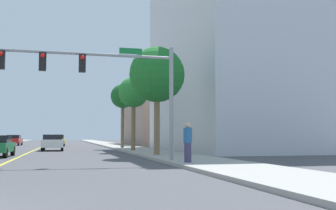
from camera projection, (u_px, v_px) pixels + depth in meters
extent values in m
plane|color=#47474C|center=(41.00, 147.00, 47.03)|extent=(192.00, 192.00, 0.00)
cube|color=#9E9B93|center=(119.00, 146.00, 49.30)|extent=(3.64, 168.00, 0.15)
cube|color=yellow|center=(41.00, 147.00, 47.03)|extent=(0.16, 144.00, 0.01)
cube|color=silver|center=(226.00, 54.00, 37.64)|extent=(10.19, 20.92, 17.92)
cube|color=gray|center=(181.00, 117.00, 61.00)|extent=(15.20, 18.67, 8.27)
cylinder|color=gray|center=(171.00, 103.00, 19.71)|extent=(0.20, 0.20, 5.52)
cylinder|color=gray|center=(66.00, 53.00, 18.65)|extent=(10.12, 0.14, 0.14)
cube|color=black|center=(82.00, 63.00, 18.80)|extent=(0.32, 0.24, 0.84)
sphere|color=red|center=(82.00, 57.00, 18.68)|extent=(0.20, 0.20, 0.20)
cube|color=black|center=(43.00, 62.00, 18.36)|extent=(0.32, 0.24, 0.84)
sphere|color=red|center=(43.00, 56.00, 18.25)|extent=(0.20, 0.20, 0.20)
cube|color=black|center=(1.00, 60.00, 17.93)|extent=(0.32, 0.24, 0.84)
sphere|color=red|center=(1.00, 54.00, 17.81)|extent=(0.20, 0.20, 0.20)
cube|color=#147233|center=(131.00, 51.00, 19.41)|extent=(1.10, 0.04, 0.28)
cylinder|color=brown|center=(157.00, 114.00, 25.38)|extent=(0.37, 0.37, 5.06)
sphere|color=#1E6B28|center=(157.00, 74.00, 25.57)|extent=(3.53, 3.53, 3.53)
cone|color=#1E6B28|center=(172.00, 78.00, 25.94)|extent=(0.59, 1.56, 1.55)
cone|color=#1E6B28|center=(158.00, 80.00, 26.61)|extent=(1.55, 0.79, 1.70)
cone|color=#1E6B28|center=(141.00, 78.00, 25.88)|extent=(1.11, 1.52, 1.65)
cone|color=#1E6B28|center=(146.00, 76.00, 24.71)|extent=(1.10, 1.23, 1.86)
cone|color=#1E6B28|center=(168.00, 76.00, 24.78)|extent=(1.64, 1.14, 1.96)
cylinder|color=brown|center=(133.00, 121.00, 33.09)|extent=(0.35, 0.35, 4.78)
sphere|color=#287F33|center=(134.00, 92.00, 33.27)|extent=(2.52, 2.52, 2.52)
cone|color=#287F33|center=(143.00, 95.00, 33.38)|extent=(0.53, 1.35, 1.09)
cone|color=#287F33|center=(133.00, 95.00, 34.01)|extent=(1.26, 0.59, 1.27)
cone|color=#287F33|center=(125.00, 94.00, 32.97)|extent=(0.59, 1.36, 1.43)
cone|color=#287F33|center=(135.00, 94.00, 32.53)|extent=(1.37, 0.47, 1.03)
cylinder|color=brown|center=(122.00, 122.00, 40.92)|extent=(0.34, 0.34, 5.24)
sphere|color=#195B23|center=(123.00, 96.00, 41.12)|extent=(2.45, 2.45, 2.45)
cone|color=#195B23|center=(130.00, 98.00, 41.24)|extent=(0.51, 1.19, 1.12)
cone|color=#195B23|center=(124.00, 99.00, 41.84)|extent=(1.30, 0.84, 1.09)
cone|color=#195B23|center=(119.00, 99.00, 41.67)|extent=(1.24, 0.86, 1.44)
cone|color=#195B23|center=(116.00, 98.00, 40.79)|extent=(0.65, 1.44, 1.21)
cone|color=#195B23|center=(121.00, 97.00, 40.38)|extent=(1.35, 0.88, 1.14)
cone|color=#195B23|center=(128.00, 98.00, 40.69)|extent=(1.05, 0.95, 1.42)
cube|color=white|center=(53.00, 143.00, 36.28)|extent=(1.88, 4.10, 0.68)
cube|color=black|center=(53.00, 137.00, 36.07)|extent=(1.64, 1.73, 0.45)
cylinder|color=black|center=(44.00, 147.00, 37.49)|extent=(0.22, 0.64, 0.64)
cylinder|color=black|center=(62.00, 147.00, 37.91)|extent=(0.22, 0.64, 0.64)
cylinder|color=black|center=(42.00, 148.00, 34.61)|extent=(0.22, 0.64, 0.64)
cylinder|color=black|center=(62.00, 148.00, 35.02)|extent=(0.22, 0.64, 0.64)
cylinder|color=black|center=(13.00, 151.00, 26.82)|extent=(0.23, 0.64, 0.64)
cylinder|color=black|center=(5.00, 153.00, 23.93)|extent=(0.23, 0.64, 0.64)
cube|color=red|center=(14.00, 141.00, 56.33)|extent=(1.89, 4.61, 0.68)
cube|color=black|center=(14.00, 137.00, 56.36)|extent=(1.63, 2.18, 0.48)
cylinder|color=black|center=(10.00, 143.00, 57.81)|extent=(0.23, 0.64, 0.64)
cylinder|color=black|center=(22.00, 143.00, 58.18)|extent=(0.23, 0.64, 0.64)
cylinder|color=black|center=(6.00, 143.00, 54.44)|extent=(0.23, 0.64, 0.64)
cylinder|color=black|center=(18.00, 143.00, 54.80)|extent=(0.23, 0.64, 0.64)
cube|color=gold|center=(58.00, 141.00, 51.68)|extent=(1.83, 3.98, 0.68)
cube|color=black|center=(58.00, 137.00, 51.56)|extent=(1.58, 1.98, 0.48)
cylinder|color=black|center=(52.00, 144.00, 52.86)|extent=(0.23, 0.64, 0.64)
cylinder|color=black|center=(64.00, 144.00, 53.20)|extent=(0.23, 0.64, 0.64)
cylinder|color=black|center=(51.00, 144.00, 50.09)|extent=(0.23, 0.64, 0.64)
cylinder|color=black|center=(63.00, 144.00, 50.44)|extent=(0.23, 0.64, 0.64)
cylinder|color=#3F3859|center=(188.00, 153.00, 17.83)|extent=(0.32, 0.32, 0.85)
cylinder|color=#26598C|center=(188.00, 135.00, 17.89)|extent=(0.38, 0.38, 0.67)
sphere|color=tan|center=(188.00, 125.00, 17.92)|extent=(0.23, 0.23, 0.23)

